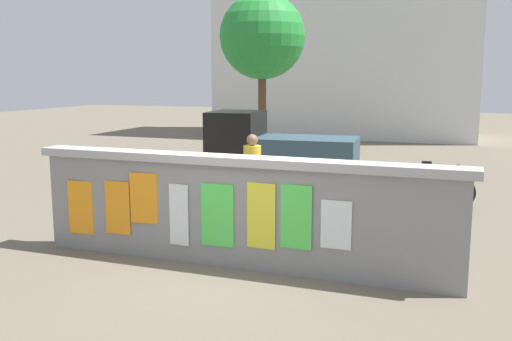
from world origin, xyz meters
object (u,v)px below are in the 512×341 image
at_px(bicycle_far, 433,189).
at_px(tree_roadside, 262,37).
at_px(motorcycle, 164,203).
at_px(person_walking, 252,167).
at_px(bicycle_near, 353,208).
at_px(auto_rickshaw_truck, 275,151).

relative_size(bicycle_far, tree_roadside, 0.32).
bearing_deg(motorcycle, person_walking, 47.60).
height_order(bicycle_far, tree_roadside, tree_roadside).
height_order(motorcycle, tree_roadside, tree_roadside).
bearing_deg(bicycle_near, motorcycle, -159.90).
height_order(motorcycle, bicycle_near, bicycle_near).
bearing_deg(tree_roadside, motorcycle, -82.09).
distance_m(bicycle_near, person_walking, 2.11).
bearing_deg(bicycle_near, tree_roadside, 121.07).
bearing_deg(person_walking, motorcycle, -132.40).
height_order(auto_rickshaw_truck, person_walking, auto_rickshaw_truck).
bearing_deg(bicycle_far, bicycle_near, -118.00).
relative_size(motorcycle, bicycle_near, 1.11).
relative_size(bicycle_near, person_walking, 1.04).
distance_m(auto_rickshaw_truck, person_walking, 3.13).
bearing_deg(auto_rickshaw_truck, person_walking, -79.24).
distance_m(motorcycle, tree_roadside, 9.23).
height_order(auto_rickshaw_truck, motorcycle, auto_rickshaw_truck).
distance_m(person_walking, tree_roadside, 8.09).
distance_m(bicycle_near, tree_roadside, 9.23).
bearing_deg(motorcycle, auto_rickshaw_truck, 81.88).
relative_size(motorcycle, person_walking, 1.15).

